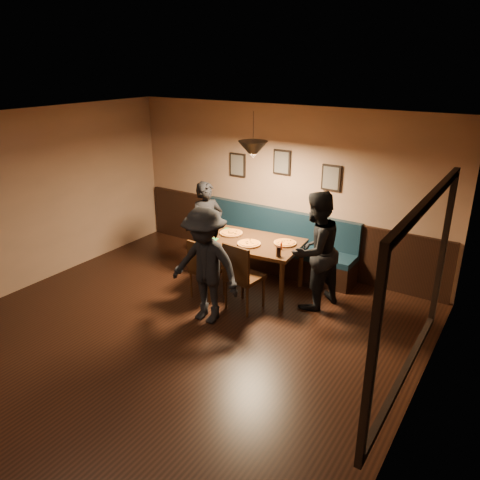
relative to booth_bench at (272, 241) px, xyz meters
The scene contains 26 objects.
floor 3.24m from the booth_bench, 90.00° to the right, with size 7.00×7.00×0.00m, color black.
ceiling 3.94m from the booth_bench, 90.00° to the right, with size 7.00×7.00×0.00m, color silver.
wall_back 0.95m from the booth_bench, 90.00° to the left, with size 6.00×6.00×0.00m, color #8C704F.
wall_right 4.48m from the booth_bench, 46.85° to the right, with size 7.00×7.00×0.00m, color #8C704F.
wainscot 0.27m from the booth_bench, 90.00° to the left, with size 5.88×0.06×1.00m, color black.
booth_bench is the anchor object (origin of this frame).
window_frame 4.13m from the booth_bench, 42.37° to the right, with size 0.06×2.56×1.86m, color black.
window_glass 4.11m from the booth_bench, 42.66° to the right, with size 2.40×2.40×0.00m, color black.
picture_left 1.52m from the booth_bench, 163.30° to the left, with size 0.32×0.04×0.42m, color black.
picture_center 1.38m from the booth_bench, 90.00° to the left, with size 0.32×0.04×0.42m, color black.
picture_right 1.52m from the booth_bench, 16.70° to the left, with size 0.32×0.04×0.42m, color black.
pendant_lamp 1.96m from the booth_bench, 82.21° to the right, with size 0.44×0.44×0.25m, color black.
dining_table 0.90m from the booth_bench, 82.21° to the right, with size 1.53×0.98×0.82m, color black.
chair_near_left 1.53m from the booth_bench, 101.61° to the right, with size 0.42×0.42×0.96m, color black, non-canonical shape.
chair_near_right 1.53m from the booth_bench, 76.07° to the right, with size 0.47×0.47×1.05m, color black, non-canonical shape.
diner_left 1.18m from the booth_bench, 136.75° to the right, with size 0.59×0.39×1.62m, color black.
diner_right 1.52m from the booth_bench, 36.32° to the right, with size 0.86×0.67×1.78m, color black.
diner_front 2.10m from the booth_bench, 87.46° to the right, with size 1.08×0.62×1.67m, color black.
pizza_a 0.93m from the booth_bench, 112.01° to the right, with size 0.37×0.37×0.04m, color #CA6626.
pizza_b 1.11m from the booth_bench, 81.15° to the right, with size 0.36×0.36×0.04m, color #C47925.
pizza_c 1.00m from the booth_bench, 49.40° to the right, with size 0.35×0.35×0.04m, color #CC5F26.
soda_glass 1.47m from the booth_bench, 57.59° to the right, with size 0.07×0.07×0.15m, color black.
tabasco_bottle 1.22m from the booth_bench, 54.75° to the right, with size 0.03×0.03×0.13m, color #A12805.
napkin_a 0.88m from the booth_bench, 126.27° to the right, with size 0.15×0.15×0.01m, color #1C6C2F.
napkin_b 1.30m from the booth_bench, 110.40° to the right, with size 0.16×0.16×0.01m, color #1D6E2B.
cutlery_set 1.31m from the booth_bench, 85.71° to the right, with size 0.02×0.21×0.00m, color silver.
Camera 1 is at (3.67, -3.53, 3.50)m, focal length 35.01 mm.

